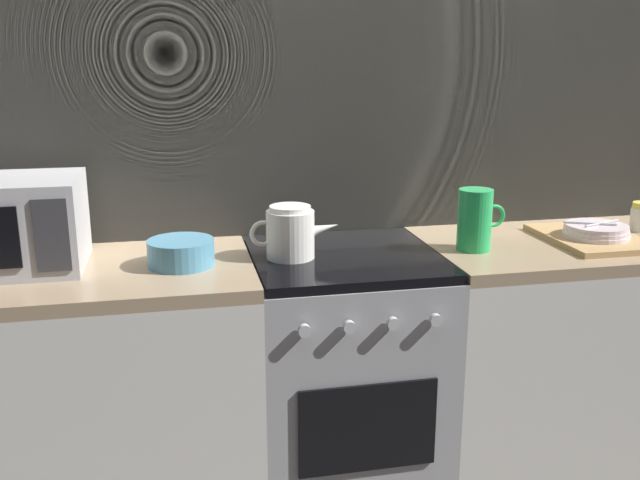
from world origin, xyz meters
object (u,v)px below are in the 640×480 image
at_px(stove_unit, 344,383).
at_px(kettle, 291,232).
at_px(pitcher, 475,220).
at_px(dish_pile, 594,235).
at_px(microwave, 1,224).
at_px(mixing_bowl, 181,253).

height_order(stove_unit, kettle, kettle).
height_order(pitcher, dish_pile, pitcher).
xyz_separation_m(kettle, pitcher, (0.60, -0.03, 0.02)).
bearing_deg(pitcher, stove_unit, 174.79).
bearing_deg(pitcher, microwave, 176.09).
height_order(stove_unit, pitcher, pitcher).
relative_size(kettle, mixing_bowl, 1.42).
bearing_deg(mixing_bowl, stove_unit, 2.14).
xyz_separation_m(mixing_bowl, pitcher, (0.94, -0.02, 0.06)).
bearing_deg(dish_pile, mixing_bowl, 179.64).
bearing_deg(stove_unit, kettle, -178.11).
xyz_separation_m(microwave, pitcher, (1.45, -0.10, -0.03)).
distance_m(mixing_bowl, pitcher, 0.94).
bearing_deg(stove_unit, mixing_bowl, -177.86).
bearing_deg(dish_pile, pitcher, -178.61).
xyz_separation_m(stove_unit, pitcher, (0.42, -0.04, 0.55)).
relative_size(stove_unit, pitcher, 4.50).
height_order(microwave, pitcher, microwave).
xyz_separation_m(stove_unit, kettle, (-0.18, -0.01, 0.53)).
bearing_deg(mixing_bowl, pitcher, -1.19).
distance_m(kettle, dish_pile, 1.04).
xyz_separation_m(microwave, dish_pile, (1.89, -0.09, -0.11)).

